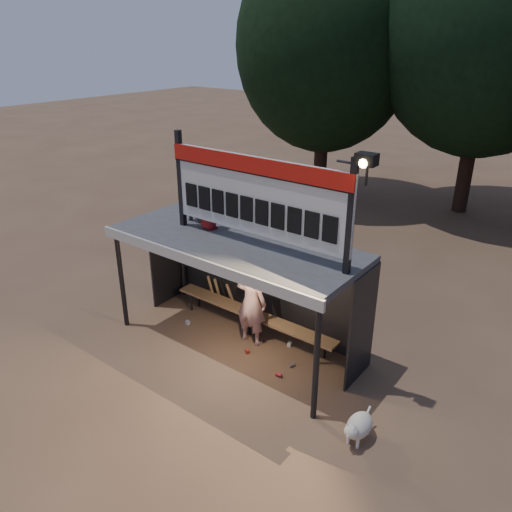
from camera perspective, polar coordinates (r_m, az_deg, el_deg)
The scene contains 12 objects.
ground at distance 10.51m, azimuth -2.23°, elevation -9.95°, with size 80.00×80.00×0.00m, color brown.
player at distance 10.08m, azimuth -0.55°, elevation -5.24°, with size 0.69×0.45×1.88m, color silver.
child_a at distance 10.36m, azimuth -7.05°, elevation 7.29°, with size 0.58×0.45×1.19m, color slate.
child_b at distance 9.86m, azimuth -5.49°, elevation 5.94°, with size 0.50×0.32×1.01m, color maroon.
dugout_shelter at distance 9.77m, azimuth -1.49°, elevation -0.30°, with size 5.10×2.08×2.32m.
scoreboard_assembly at distance 8.74m, azimuth 0.24°, elevation 7.10°, with size 4.10×0.27×1.99m.
bench at distance 10.64m, azimuth -0.37°, elevation -6.70°, with size 4.00×0.35×0.48m.
tree_left at distance 19.25m, azimuth 8.07°, elevation 22.75°, with size 6.46×6.46×9.27m.
tree_mid at distance 18.75m, azimuth 25.27°, elevation 22.87°, with size 7.22×7.22×10.36m.
dog at distance 8.36m, azimuth 11.60°, elevation -18.53°, with size 0.36×0.81×0.49m.
bats at distance 11.44m, azimuth -3.93°, elevation -4.44°, with size 0.69×0.35×0.84m.
litter at distance 10.24m, azimuth 0.05°, elevation -10.70°, with size 2.79×1.06×0.08m.
Camera 1 is at (5.61, -6.67, 5.87)m, focal length 35.00 mm.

